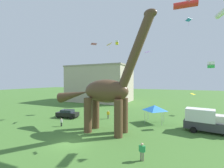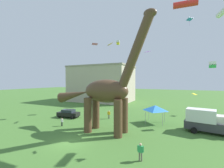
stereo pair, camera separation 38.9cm
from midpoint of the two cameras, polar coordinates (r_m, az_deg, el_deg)
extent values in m
plane|color=#42702D|center=(19.44, -14.79, -20.35)|extent=(240.00, 240.00, 0.00)
cylinder|color=#513823|center=(21.73, 5.00, -11.43)|extent=(1.10, 1.10, 4.76)
cylinder|color=#513823|center=(19.82, 2.83, -12.67)|extent=(1.10, 1.10, 4.76)
cylinder|color=#513823|center=(23.67, -5.57, -10.39)|extent=(1.10, 1.10, 4.76)
cylinder|color=#513823|center=(21.93, -8.45, -11.32)|extent=(1.10, 1.10, 4.76)
ellipsoid|color=#513823|center=(21.21, -1.76, -2.61)|extent=(6.51, 2.80, 3.20)
cylinder|color=#513823|center=(19.95, 9.32, 11.94)|extent=(4.68, 1.20, 9.27)
ellipsoid|color=#513823|center=(20.83, 14.53, 24.14)|extent=(1.60, 1.00, 1.10)
cone|color=#513823|center=(24.24, -13.35, -3.91)|extent=(5.72, 1.60, 2.71)
cube|color=black|center=(31.52, -15.54, -10.68)|extent=(4.42, 2.40, 0.72)
cube|color=#232B35|center=(31.40, -15.55, -9.57)|extent=(2.48, 1.89, 0.52)
cylinder|color=black|center=(31.30, -12.26, -11.42)|extent=(0.65, 0.31, 0.62)
cylinder|color=black|center=(29.95, -14.38, -12.01)|extent=(0.65, 0.31, 0.62)
cylinder|color=black|center=(33.26, -16.57, -10.69)|extent=(0.65, 0.31, 0.62)
cylinder|color=black|center=(31.99, -18.75, -11.18)|extent=(0.65, 0.31, 0.62)
cube|color=#38383D|center=(25.45, 32.32, -13.04)|extent=(5.86, 2.96, 1.10)
cube|color=silver|center=(25.50, 36.54, -10.64)|extent=(2.08, 2.19, 1.00)
cube|color=silver|center=(25.06, 30.55, -9.96)|extent=(3.86, 2.56, 1.70)
cylinder|color=black|center=(26.90, 36.42, -13.52)|extent=(0.83, 0.38, 0.80)
cylinder|color=black|center=(26.45, 28.30, -13.68)|extent=(0.83, 0.38, 0.80)
cylinder|color=black|center=(24.43, 28.56, -14.93)|extent=(0.83, 0.38, 0.80)
cylinder|color=black|center=(26.16, -17.83, -13.97)|extent=(0.10, 0.10, 0.62)
cylinder|color=black|center=(26.06, -17.58, -14.02)|extent=(0.10, 0.10, 0.62)
cube|color=silver|center=(25.98, -17.71, -12.86)|extent=(0.34, 0.21, 0.44)
sphere|color=tan|center=(25.91, -17.72, -12.18)|extent=(0.19, 0.19, 0.19)
cylinder|color=silver|center=(26.10, -18.03, -12.74)|extent=(0.08, 0.08, 0.42)
cylinder|color=silver|center=(25.85, -17.39, -12.88)|extent=(0.08, 0.08, 0.42)
cylinder|color=#6B6056|center=(29.51, -0.96, -12.03)|extent=(0.13, 0.13, 0.77)
cylinder|color=#6B6056|center=(29.43, -0.63, -12.06)|extent=(0.13, 0.13, 0.77)
cube|color=yellow|center=(29.33, -0.79, -10.80)|extent=(0.41, 0.26, 0.54)
sphere|color=tan|center=(29.25, -0.79, -10.05)|extent=(0.24, 0.24, 0.24)
cylinder|color=yellow|center=(29.43, -1.22, -10.71)|extent=(0.10, 0.10, 0.51)
cylinder|color=yellow|center=(29.22, -0.37, -10.79)|extent=(0.10, 0.10, 0.51)
cylinder|color=#6B6056|center=(15.31, 10.95, -24.89)|extent=(0.13, 0.13, 0.79)
cylinder|color=#6B6056|center=(15.27, 11.72, -24.97)|extent=(0.13, 0.13, 0.79)
cube|color=green|center=(15.01, 11.35, -22.62)|extent=(0.43, 0.26, 0.56)
sphere|color=tan|center=(14.85, 11.35, -21.19)|extent=(0.25, 0.25, 0.25)
cylinder|color=green|center=(15.05, 10.37, -22.42)|extent=(0.11, 0.11, 0.53)
cylinder|color=green|center=(14.94, 12.34, -22.61)|extent=(0.11, 0.11, 0.53)
cylinder|color=#B2B2B7|center=(28.57, 19.32, -11.16)|extent=(0.06, 0.06, 2.10)
cylinder|color=#B2B2B7|center=(25.95, 18.67, -12.41)|extent=(0.06, 0.06, 2.10)
cylinder|color=#B2B2B7|center=(28.97, 13.90, -10.96)|extent=(0.06, 0.06, 2.10)
cylinder|color=#B2B2B7|center=(26.40, 12.70, -12.15)|extent=(0.06, 0.06, 2.10)
pyramid|color=#287AE5|center=(27.15, 16.16, -8.57)|extent=(3.15, 3.15, 0.90)
cube|color=purple|center=(18.69, 13.57, 11.56)|extent=(0.79, 0.70, 0.16)
cylinder|color=red|center=(20.66, 26.12, 25.15)|extent=(2.50, 0.82, 0.69)
cube|color=pink|center=(32.94, -6.07, 14.54)|extent=(1.44, 1.44, 0.22)
cube|color=orange|center=(30.59, -0.39, 14.56)|extent=(1.53, 1.63, 0.49)
cylinder|color=orange|center=(30.40, -0.39, 12.95)|extent=(0.01, 0.01, 1.35)
cylinder|color=white|center=(23.40, 36.50, 20.89)|extent=(1.24, 2.42, 0.65)
cube|color=white|center=(29.51, 33.62, 6.44)|extent=(0.98, 0.98, 0.57)
cube|color=green|center=(29.47, 33.61, 5.58)|extent=(0.98, 0.98, 0.57)
cube|color=white|center=(37.25, 2.58, 15.47)|extent=(0.83, 0.83, 0.54)
cube|color=yellow|center=(37.15, 2.58, 14.85)|extent=(0.83, 0.83, 0.54)
cube|color=#287AE5|center=(28.02, 27.25, 20.60)|extent=(1.04, 1.05, 0.26)
cylinder|color=purple|center=(27.84, 27.24, 19.50)|extent=(0.01, 0.01, 0.87)
cube|color=yellow|center=(36.60, 28.58, -3.31)|extent=(1.20, 1.34, 0.31)
cube|color=#B7A893|center=(54.28, -3.71, -0.10)|extent=(20.66, 13.44, 11.85)
cube|color=gray|center=(54.49, -3.72, 6.40)|extent=(21.07, 13.71, 0.50)
camera|label=1|loc=(0.19, -89.49, 0.01)|focal=24.60mm
camera|label=2|loc=(0.19, 90.51, -0.01)|focal=24.60mm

